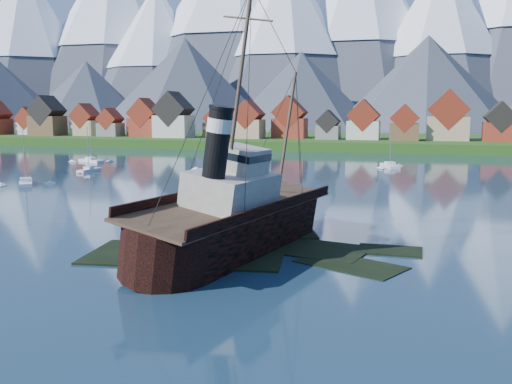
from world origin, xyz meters
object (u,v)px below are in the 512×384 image
(sailboat_a, at_px, (26,183))
(sailboat_b, at_px, (89,171))
(tugboat_wreck, at_px, (237,216))
(sailboat_e, at_px, (390,166))
(sailboat_c, at_px, (215,168))
(sailboat_f, at_px, (91,161))

(sailboat_a, xyz_separation_m, sailboat_b, (-1.13, 22.16, 0.01))
(tugboat_wreck, distance_m, sailboat_e, 84.77)
(sailboat_c, distance_m, sailboat_e, 40.70)
(sailboat_a, height_order, sailboat_e, sailboat_e)
(sailboat_a, bearing_deg, tugboat_wreck, -71.22)
(sailboat_a, distance_m, sailboat_e, 78.93)
(tugboat_wreck, xyz_separation_m, sailboat_a, (-50.99, 34.17, -2.91))
(sailboat_b, xyz_separation_m, sailboat_c, (24.51, 12.53, 0.06))
(tugboat_wreck, relative_size, sailboat_b, 3.11)
(sailboat_a, distance_m, sailboat_c, 41.84)
(sailboat_f, bearing_deg, sailboat_b, -124.48)
(sailboat_c, bearing_deg, sailboat_f, 136.92)
(tugboat_wreck, relative_size, sailboat_f, 2.95)
(sailboat_c, bearing_deg, sailboat_a, -154.94)
(tugboat_wreck, height_order, sailboat_e, tugboat_wreck)
(sailboat_b, relative_size, sailboat_e, 0.93)
(tugboat_wreck, bearing_deg, sailboat_e, 95.49)
(sailboat_e, bearing_deg, sailboat_f, 167.07)
(sailboat_c, height_order, sailboat_f, sailboat_c)
(sailboat_b, bearing_deg, sailboat_f, 121.09)
(sailboat_f, bearing_deg, sailboat_c, -77.67)
(sailboat_c, bearing_deg, tugboat_wreck, -99.11)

